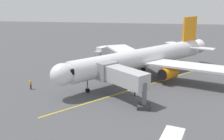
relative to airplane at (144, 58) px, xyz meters
name	(u,v)px	position (x,y,z in m)	size (l,w,h in m)	color
ground_plane	(145,76)	(-0.34, -1.11, -4.00)	(220.00, 220.00, 0.00)	#4C4C4F
apron_lead_in_line	(141,87)	(0.19, 6.21, -4.00)	(0.24, 40.00, 0.01)	yellow
airplane	(144,58)	(0.00, 0.00, 0.00)	(32.50, 33.55, 11.50)	white
jet_bridge	(119,76)	(3.46, 12.00, -0.24)	(9.85, 9.09, 5.40)	#B7B7BC
ground_crew_marshaller	(31,84)	(19.51, 10.37, -3.12)	(0.46, 0.46, 1.71)	#23232D
ground_crew_wing_walker	(135,91)	(0.94, 10.83, -3.12)	(0.39, 0.47, 1.71)	#23232D
box_truck_near_nose	(102,51)	(11.94, -17.82, -2.62)	(3.97, 4.96, 2.62)	#9E9EA3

